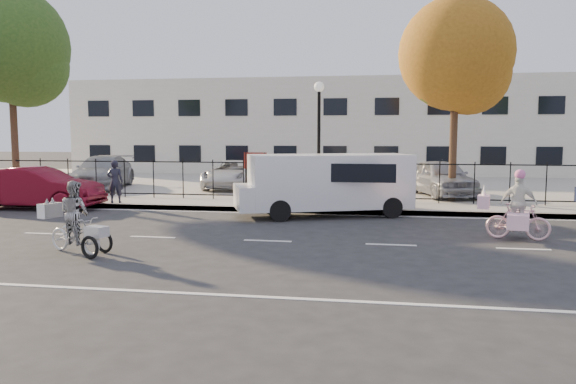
% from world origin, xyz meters
% --- Properties ---
extents(ground, '(120.00, 120.00, 0.00)m').
position_xyz_m(ground, '(0.00, 0.00, 0.00)').
color(ground, '#333334').
extents(road_markings, '(60.00, 9.52, 0.01)m').
position_xyz_m(road_markings, '(0.00, 0.00, 0.01)').
color(road_markings, silver).
rests_on(road_markings, ground).
extents(curb, '(60.00, 0.10, 0.15)m').
position_xyz_m(curb, '(0.00, 5.05, 0.07)').
color(curb, '#A8A399').
rests_on(curb, ground).
extents(sidewalk, '(60.00, 2.20, 0.15)m').
position_xyz_m(sidewalk, '(0.00, 6.10, 0.07)').
color(sidewalk, '#A8A399').
rests_on(sidewalk, ground).
extents(parking_lot, '(60.00, 15.60, 0.15)m').
position_xyz_m(parking_lot, '(0.00, 15.00, 0.07)').
color(parking_lot, '#A8A399').
rests_on(parking_lot, ground).
extents(iron_fence, '(58.00, 0.06, 1.50)m').
position_xyz_m(iron_fence, '(0.00, 7.20, 0.90)').
color(iron_fence, black).
rests_on(iron_fence, sidewalk).
extents(building, '(34.00, 10.00, 6.00)m').
position_xyz_m(building, '(0.00, 25.00, 3.00)').
color(building, silver).
rests_on(building, ground).
extents(lamppost, '(0.36, 0.36, 4.33)m').
position_xyz_m(lamppost, '(0.50, 6.80, 3.11)').
color(lamppost, black).
rests_on(lamppost, sidewalk).
extents(street_sign, '(0.85, 0.06, 1.80)m').
position_xyz_m(street_sign, '(-1.85, 6.80, 1.42)').
color(street_sign, black).
rests_on(street_sign, sidewalk).
extents(zebra_trike, '(1.87, 1.21, 1.61)m').
position_xyz_m(zebra_trike, '(-3.94, -2.05, 0.62)').
color(zebra_trike, silver).
rests_on(zebra_trike, ground).
extents(unicorn_bike, '(1.79, 1.28, 1.76)m').
position_xyz_m(unicorn_bike, '(6.10, 1.20, 0.65)').
color(unicorn_bike, '#FCC0C4').
rests_on(unicorn_bike, ground).
extents(white_van, '(6.03, 3.57, 1.98)m').
position_xyz_m(white_van, '(1.01, 4.50, 1.09)').
color(white_van, white).
rests_on(white_van, ground).
extents(red_sedan, '(4.49, 1.66, 1.47)m').
position_xyz_m(red_sedan, '(-9.14, 4.50, 0.73)').
color(red_sedan, maroon).
rests_on(red_sedan, ground).
extents(pedestrian, '(0.64, 0.50, 1.55)m').
position_xyz_m(pedestrian, '(-6.70, 5.40, 0.93)').
color(pedestrian, black).
rests_on(pedestrian, sidewalk).
extents(lot_car_a, '(3.06, 5.37, 1.47)m').
position_xyz_m(lot_car_a, '(-9.86, 10.49, 0.88)').
color(lot_car_a, '#929598').
rests_on(lot_car_a, parking_lot).
extents(lot_car_b, '(2.26, 4.64, 1.27)m').
position_xyz_m(lot_car_b, '(-3.97, 11.37, 0.79)').
color(lot_car_b, silver).
rests_on(lot_car_b, parking_lot).
extents(lot_car_c, '(1.65, 3.94, 1.27)m').
position_xyz_m(lot_car_c, '(-1.56, 10.58, 0.78)').
color(lot_car_c, '#48494F').
rests_on(lot_car_c, parking_lot).
extents(lot_car_d, '(2.85, 4.64, 1.47)m').
position_xyz_m(lot_car_d, '(5.11, 9.66, 0.89)').
color(lot_car_d, '#9A9CA2').
rests_on(lot_car_d, parking_lot).
extents(tree_west, '(4.61, 4.61, 8.45)m').
position_xyz_m(tree_west, '(-11.81, 7.36, 5.92)').
color(tree_west, '#442D1D').
rests_on(tree_west, ground).
extents(tree_mid, '(4.15, 4.15, 7.61)m').
position_xyz_m(tree_mid, '(5.50, 8.26, 5.33)').
color(tree_mid, '#442D1D').
rests_on(tree_mid, ground).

